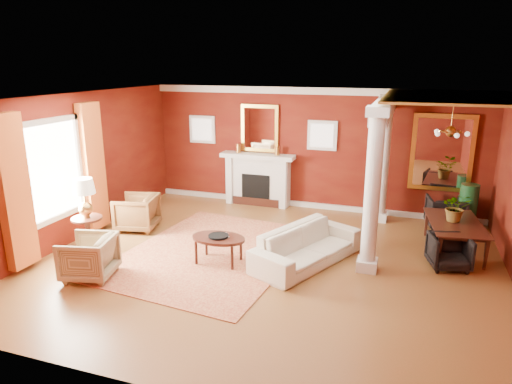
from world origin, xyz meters
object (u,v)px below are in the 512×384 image
(armchair_stripe, at_px, (89,255))
(side_table, at_px, (85,203))
(armchair_leopard, at_px, (137,211))
(coffee_table, at_px, (218,239))
(sofa, at_px, (307,240))
(dining_table, at_px, (456,228))

(armchair_stripe, height_order, side_table, side_table)
(armchair_leopard, relative_size, coffee_table, 0.85)
(sofa, relative_size, armchair_leopard, 2.68)
(armchair_stripe, relative_size, coffee_table, 0.82)
(armchair_stripe, bearing_deg, armchair_leopard, 179.95)
(coffee_table, bearing_deg, side_table, -173.98)
(coffee_table, bearing_deg, armchair_stripe, -145.97)
(coffee_table, height_order, side_table, side_table)
(sofa, relative_size, side_table, 1.57)
(armchair_leopard, height_order, armchair_stripe, armchair_leopard)
(armchair_stripe, distance_m, dining_table, 6.62)
(armchair_stripe, xyz_separation_m, coffee_table, (1.81, 1.22, 0.05))
(armchair_stripe, relative_size, dining_table, 0.48)
(armchair_stripe, distance_m, side_table, 1.33)
(side_table, distance_m, dining_table, 6.96)
(sofa, distance_m, side_table, 4.15)
(armchair_leopard, distance_m, side_table, 1.40)
(coffee_table, xyz_separation_m, side_table, (-2.56, -0.27, 0.49))
(armchair_leopard, distance_m, dining_table, 6.41)
(side_table, bearing_deg, sofa, 10.74)
(armchair_leopard, bearing_deg, dining_table, 86.00)
(armchair_leopard, bearing_deg, sofa, 70.35)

